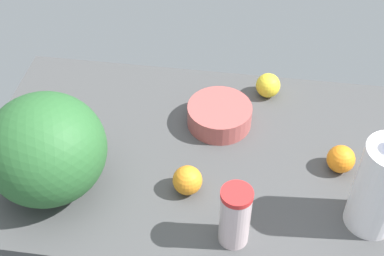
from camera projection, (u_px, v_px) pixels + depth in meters
countertop at (192, 157)px, 152.61cm from camera, size 120.00×76.00×3.00cm
mixing_bowl at (219, 115)px, 158.17cm from camera, size 19.08×19.08×6.55cm
milk_jug at (381, 187)px, 125.85cm from camera, size 12.58×12.58×27.69cm
watermelon at (46, 149)px, 133.45cm from camera, size 30.56×30.56×27.98cm
tumbler_cup at (235, 216)px, 124.98cm from camera, size 7.58×7.58×17.62cm
orange_far_back at (341, 160)px, 144.59cm from camera, size 7.66×7.66×7.66cm
lemon_by_jug at (27, 123)px, 154.98cm from camera, size 7.59×7.59×7.59cm
orange_loose at (187, 180)px, 139.29cm from camera, size 7.84×7.84×7.84cm
lemon_beside_bowl at (268, 85)px, 167.19cm from camera, size 7.65×7.65×7.65cm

